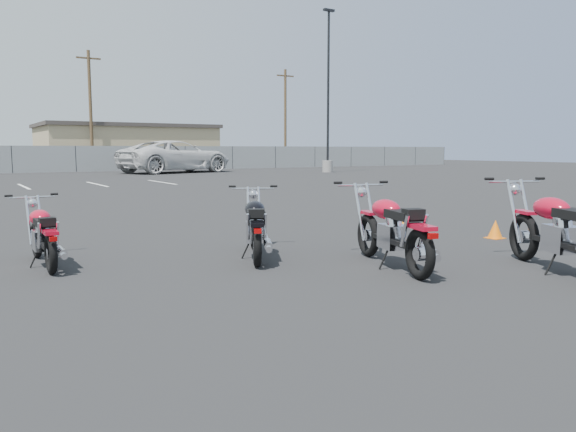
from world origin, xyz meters
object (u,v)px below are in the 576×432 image
motorcycle_third_red (393,230)px  white_van (176,147)px  motorcycle_second_black (256,227)px  motorcycle_front_red (43,235)px  motorcycle_rear_red (561,232)px

motorcycle_third_red → white_van: 31.87m
motorcycle_second_black → white_van: white_van is taller
motorcycle_second_black → white_van: bearing=71.9°
motorcycle_front_red → white_van: 30.79m
motorcycle_second_black → motorcycle_rear_red: bearing=-46.5°
motorcycle_rear_red → white_van: size_ratio=0.26×
motorcycle_rear_red → motorcycle_third_red: bearing=138.6°
motorcycle_third_red → motorcycle_second_black: bearing=128.2°
motorcycle_front_red → motorcycle_third_red: (3.95, -2.54, 0.08)m
motorcycle_third_red → motorcycle_rear_red: motorcycle_rear_red is taller
motorcycle_front_red → motorcycle_third_red: size_ratio=0.84×
white_van → motorcycle_third_red: bearing=150.2°
motorcycle_second_black → motorcycle_rear_red: 4.05m
motorcycle_second_black → motorcycle_rear_red: motorcycle_rear_red is taller
motorcycle_third_red → white_van: (8.31, 30.75, 1.20)m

